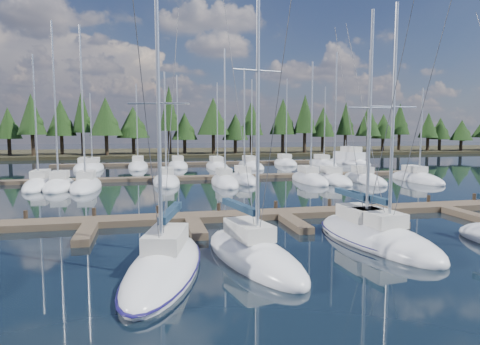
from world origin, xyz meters
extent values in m
plane|color=black|center=(0.00, 30.00, 0.00)|extent=(260.00, 260.00, 0.00)
cube|color=#2C2818|center=(0.00, 90.00, 0.30)|extent=(220.00, 30.00, 0.60)
cube|color=brown|center=(0.00, 18.00, 0.20)|extent=(44.00, 2.00, 0.40)
cube|color=brown|center=(-12.00, 15.00, 0.20)|extent=(0.90, 4.00, 0.40)
cube|color=brown|center=(-6.00, 15.00, 0.20)|extent=(0.90, 4.00, 0.40)
cube|color=brown|center=(0.00, 15.00, 0.20)|extent=(0.90, 4.00, 0.40)
cube|color=brown|center=(6.00, 15.00, 0.20)|extent=(0.90, 4.00, 0.40)
cube|color=brown|center=(12.00, 15.00, 0.20)|extent=(0.90, 4.00, 0.40)
cylinder|color=#2F241A|center=(-16.00, 19.00, 0.45)|extent=(0.26, 0.26, 0.90)
cylinder|color=#2F241A|center=(-12.00, 19.00, 0.45)|extent=(0.26, 0.26, 0.90)
cylinder|color=#2F241A|center=(-8.00, 19.00, 0.45)|extent=(0.26, 0.26, 0.90)
cylinder|color=#2F241A|center=(-4.00, 19.00, 0.45)|extent=(0.26, 0.26, 0.90)
cylinder|color=#2F241A|center=(0.00, 19.00, 0.45)|extent=(0.26, 0.26, 0.90)
cylinder|color=#2F241A|center=(4.00, 19.00, 0.45)|extent=(0.26, 0.26, 0.90)
cylinder|color=#2F241A|center=(8.00, 19.00, 0.45)|extent=(0.26, 0.26, 0.90)
cylinder|color=#2F241A|center=(12.00, 19.00, 0.45)|extent=(0.26, 0.26, 0.90)
cylinder|color=#2F241A|center=(16.00, 19.00, 0.45)|extent=(0.26, 0.26, 0.90)
cube|color=brown|center=(0.00, 40.00, 0.20)|extent=(50.00, 1.80, 0.40)
cube|color=brown|center=(0.00, 60.00, 0.20)|extent=(46.00, 1.80, 0.40)
ellipsoid|color=silver|center=(-8.06, 8.25, 0.15)|extent=(4.76, 9.30, 1.90)
cube|color=beige|center=(-7.95, 8.68, 1.35)|extent=(2.11, 3.13, 0.70)
cylinder|color=silver|center=(-8.17, 7.82, 6.34)|extent=(0.19, 0.19, 10.67)
cylinder|color=silver|center=(-7.69, 9.72, 2.10)|extent=(1.09, 3.83, 0.12)
cube|color=#16293C|center=(-7.69, 9.72, 2.25)|extent=(1.27, 3.72, 0.30)
cylinder|color=silver|center=(-8.17, 7.82, 6.87)|extent=(2.31, 0.65, 0.07)
cylinder|color=#3F3F44|center=(-8.65, 5.96, 6.19)|extent=(0.99, 3.75, 10.98)
cylinder|color=#3F3F44|center=(-7.59, 10.11, 6.19)|extent=(1.21, 4.62, 10.98)
ellipsoid|color=#120D43|center=(-8.06, 8.25, 0.22)|extent=(4.95, 9.67, 0.18)
ellipsoid|color=silver|center=(-4.12, 9.04, 0.15)|extent=(4.24, 8.80, 1.90)
cube|color=beige|center=(-4.21, 9.45, 1.35)|extent=(1.93, 2.94, 0.70)
cylinder|color=silver|center=(-4.03, 8.62, 7.66)|extent=(0.19, 0.19, 13.32)
cylinder|color=silver|center=(-4.42, 10.44, 2.10)|extent=(0.89, 3.66, 0.12)
cube|color=#16293C|center=(-4.42, 10.44, 2.25)|extent=(1.08, 3.55, 0.30)
cylinder|color=silver|center=(-4.03, 8.62, 8.33)|extent=(2.25, 0.54, 0.07)
cylinder|color=#3F3F44|center=(-3.65, 6.85, 7.51)|extent=(0.79, 3.59, 13.63)
cylinder|color=#3F3F44|center=(-4.50, 10.82, 7.51)|extent=(0.97, 4.42, 13.63)
ellipsoid|color=silver|center=(2.97, 10.16, 0.15)|extent=(3.81, 8.55, 1.90)
cube|color=beige|center=(2.93, 10.57, 1.35)|extent=(1.89, 2.81, 0.70)
cylinder|color=silver|center=(3.01, 9.75, 6.41)|extent=(0.18, 0.18, 10.82)
cylinder|color=silver|center=(2.82, 11.56, 2.10)|extent=(0.50, 3.64, 0.12)
cube|color=#16293C|center=(2.82, 11.56, 2.25)|extent=(0.71, 3.50, 0.30)
cylinder|color=silver|center=(3.01, 9.75, 6.95)|extent=(2.65, 0.35, 0.07)
cylinder|color=#3F3F44|center=(3.20, 7.97, 6.26)|extent=(0.41, 3.57, 11.13)
cylinder|color=#3F3F44|center=(2.79, 11.93, 6.26)|extent=(0.49, 4.40, 11.13)
ellipsoid|color=silver|center=(2.55, 11.54, 0.15)|extent=(3.14, 7.74, 1.90)
cube|color=beige|center=(2.53, 11.92, 1.35)|extent=(1.64, 2.51, 0.70)
cylinder|color=silver|center=(2.57, 11.16, 6.42)|extent=(0.17, 0.17, 10.84)
cylinder|color=silver|center=(2.49, 12.84, 2.10)|extent=(0.29, 3.35, 0.12)
cube|color=#16293C|center=(2.49, 12.84, 2.25)|extent=(0.51, 3.21, 0.30)
cylinder|color=silver|center=(2.57, 11.16, 6.96)|extent=(2.48, 0.20, 0.07)
cylinder|color=#3F3F44|center=(2.65, 9.53, 6.27)|extent=(0.20, 3.30, 11.15)
cylinder|color=#3F3F44|center=(2.47, 13.18, 6.27)|extent=(0.24, 4.06, 11.15)
ellipsoid|color=#120D43|center=(2.55, 11.54, 0.22)|extent=(3.26, 8.05, 0.18)
ellipsoid|color=silver|center=(-19.18, 36.65, 0.15)|extent=(2.60, 8.86, 1.90)
cube|color=beige|center=(-19.18, 37.10, 1.35)|extent=(1.43, 2.83, 0.70)
cylinder|color=silver|center=(-19.18, 36.21, 6.98)|extent=(0.16, 0.16, 11.97)
ellipsoid|color=silver|center=(-17.09, 35.26, 0.15)|extent=(2.77, 7.38, 1.90)
cube|color=beige|center=(-17.09, 35.63, 1.35)|extent=(1.52, 2.36, 0.70)
cylinder|color=silver|center=(-17.09, 34.89, 8.46)|extent=(0.16, 0.16, 14.92)
ellipsoid|color=silver|center=(-14.54, 34.81, 0.15)|extent=(2.76, 9.11, 1.90)
cube|color=beige|center=(-14.54, 35.27, 1.35)|extent=(1.52, 2.91, 0.70)
cylinder|color=silver|center=(-14.54, 34.36, 8.28)|extent=(0.16, 0.16, 14.55)
ellipsoid|color=silver|center=(-6.70, 36.81, 0.15)|extent=(2.82, 7.96, 1.90)
cube|color=beige|center=(-6.70, 37.21, 1.35)|extent=(1.55, 2.55, 0.70)
cylinder|color=silver|center=(-6.70, 36.41, 6.34)|extent=(0.16, 0.16, 10.69)
ellipsoid|color=silver|center=(-0.73, 34.94, 0.15)|extent=(2.52, 8.17, 1.90)
cube|color=beige|center=(-0.73, 35.34, 1.35)|extent=(1.38, 2.62, 0.70)
cylinder|color=silver|center=(-0.73, 34.53, 7.45)|extent=(0.16, 0.16, 12.91)
ellipsoid|color=silver|center=(1.77, 36.88, 0.15)|extent=(2.46, 8.32, 1.90)
cube|color=beige|center=(1.77, 37.29, 1.35)|extent=(1.35, 2.66, 0.70)
cylinder|color=silver|center=(1.77, 36.46, 6.65)|extent=(0.16, 0.16, 11.30)
ellipsoid|color=silver|center=(8.84, 35.17, 0.15)|extent=(2.69, 8.61, 1.90)
cube|color=beige|center=(8.84, 35.60, 1.35)|extent=(1.48, 2.76, 0.70)
cylinder|color=silver|center=(8.84, 34.74, 6.98)|extent=(0.16, 0.16, 11.96)
ellipsoid|color=silver|center=(11.13, 34.18, 0.15)|extent=(2.81, 7.91, 1.90)
cube|color=beige|center=(11.13, 34.57, 1.35)|extent=(1.55, 2.53, 0.70)
cylinder|color=silver|center=(11.13, 33.78, 7.45)|extent=(0.16, 0.16, 12.90)
ellipsoid|color=silver|center=(14.71, 33.74, 0.15)|extent=(2.43, 8.69, 1.90)
cube|color=beige|center=(14.71, 34.17, 1.35)|extent=(1.34, 2.78, 0.70)
cylinder|color=silver|center=(14.71, 33.30, 7.59)|extent=(0.16, 0.16, 13.17)
ellipsoid|color=silver|center=(20.78, 33.12, 0.15)|extent=(2.60, 9.06, 1.90)
cube|color=beige|center=(20.78, 33.57, 1.35)|extent=(1.43, 2.90, 0.70)
cylinder|color=silver|center=(20.78, 32.66, 5.63)|extent=(0.16, 0.16, 9.25)
ellipsoid|color=silver|center=(-17.36, 55.10, 0.15)|extent=(2.89, 9.17, 1.90)
cube|color=beige|center=(-17.36, 55.56, 1.35)|extent=(1.59, 2.93, 0.70)
cylinder|color=silver|center=(-17.36, 54.64, 6.78)|extent=(0.16, 0.16, 11.56)
ellipsoid|color=silver|center=(-16.17, 54.37, 0.15)|extent=(2.92, 9.49, 1.90)
cube|color=beige|center=(-16.17, 54.85, 1.35)|extent=(1.61, 3.04, 0.70)
cylinder|color=silver|center=(-16.17, 53.90, 5.85)|extent=(0.16, 0.16, 9.70)
ellipsoid|color=silver|center=(-9.96, 56.15, 0.15)|extent=(2.89, 10.82, 1.90)
cube|color=beige|center=(-9.96, 56.69, 1.35)|extent=(1.59, 3.46, 0.70)
cylinder|color=silver|center=(-9.96, 55.61, 6.65)|extent=(0.16, 0.16, 11.30)
ellipsoid|color=silver|center=(-4.09, 55.82, 0.15)|extent=(2.88, 8.00, 1.90)
cube|color=beige|center=(-4.09, 56.22, 1.35)|extent=(1.58, 2.56, 0.70)
cylinder|color=silver|center=(-4.09, 55.42, 7.34)|extent=(0.16, 0.16, 12.68)
ellipsoid|color=silver|center=(1.46, 53.23, 0.15)|extent=(2.90, 11.14, 1.90)
cube|color=beige|center=(1.46, 53.79, 1.35)|extent=(1.59, 3.57, 0.70)
cylinder|color=silver|center=(1.46, 52.68, 6.70)|extent=(0.16, 0.16, 11.41)
ellipsoid|color=silver|center=(6.62, 53.29, 0.15)|extent=(2.99, 10.73, 1.90)
cube|color=beige|center=(6.62, 53.83, 1.35)|extent=(1.64, 3.43, 0.70)
cylinder|color=silver|center=(6.62, 52.75, 7.01)|extent=(0.16, 0.16, 12.03)
ellipsoid|color=silver|center=(13.26, 56.84, 0.15)|extent=(2.99, 7.69, 1.90)
cube|color=beige|center=(13.26, 57.22, 1.35)|extent=(1.64, 2.46, 0.70)
cylinder|color=silver|center=(13.26, 56.45, 7.34)|extent=(0.16, 0.16, 12.67)
ellipsoid|color=silver|center=(18.64, 54.28, 0.15)|extent=(2.75, 9.43, 1.90)
cube|color=beige|center=(18.64, 54.75, 1.35)|extent=(1.51, 3.02, 0.70)
cylinder|color=silver|center=(18.64, 53.81, 6.65)|extent=(0.16, 0.16, 11.30)
ellipsoid|color=silver|center=(24.28, 56.55, 0.10)|extent=(5.80, 9.89, 1.88)
cube|color=silver|center=(24.28, 56.55, 1.36)|extent=(3.79, 5.63, 1.25)
cube|color=beige|center=(24.42, 56.10, 2.40)|extent=(2.63, 3.65, 0.94)
cylinder|color=silver|center=(24.00, 57.44, 3.02)|extent=(0.10, 0.10, 1.67)
cylinder|color=black|center=(-35.20, 83.40, 2.20)|extent=(0.70, 0.70, 3.20)
cone|color=black|center=(-35.20, 83.40, 6.91)|extent=(4.90, 4.90, 6.22)
ellipsoid|color=black|center=(-34.70, 83.40, 5.49)|extent=(2.94, 2.94, 2.94)
cylinder|color=black|center=(-30.11, 80.20, 2.62)|extent=(0.70, 0.70, 4.04)
cone|color=black|center=(-30.11, 80.20, 8.57)|extent=(5.33, 5.33, 7.86)
ellipsoid|color=black|center=(-29.61, 80.20, 6.78)|extent=(3.20, 3.20, 3.20)
cylinder|color=black|center=(-25.42, 83.34, 2.47)|extent=(0.70, 0.70, 3.75)
cone|color=black|center=(-25.42, 83.34, 7.99)|extent=(5.83, 5.83, 7.29)
ellipsoid|color=black|center=(-24.92, 83.34, 6.33)|extent=(3.50, 3.50, 3.50)
cylinder|color=black|center=(-21.24, 82.51, 2.79)|extent=(0.70, 0.70, 4.39)
cone|color=black|center=(-21.24, 82.51, 9.25)|extent=(4.06, 4.06, 8.53)
ellipsoid|color=black|center=(-20.74, 82.51, 7.30)|extent=(2.43, 2.43, 2.43)
cylinder|color=black|center=(-16.34, 78.80, 2.53)|extent=(0.70, 0.70, 3.85)
cone|color=black|center=(-16.34, 78.80, 8.20)|extent=(6.28, 6.28, 7.49)
ellipsoid|color=black|center=(-15.84, 78.80, 6.48)|extent=(3.77, 3.77, 3.77)
cylinder|color=black|center=(-11.28, 82.39, 2.25)|extent=(0.70, 0.70, 3.30)
cone|color=black|center=(-11.28, 82.39, 7.12)|extent=(6.75, 6.75, 6.43)
ellipsoid|color=black|center=(-10.78, 82.39, 5.65)|extent=(4.05, 4.05, 4.05)
cylinder|color=black|center=(-3.95, 80.91, 2.97)|extent=(0.70, 0.70, 4.75)
cone|color=black|center=(-3.95, 80.91, 9.96)|extent=(4.26, 4.26, 9.23)
ellipsoid|color=black|center=(-3.45, 80.91, 7.85)|extent=(2.55, 2.55, 2.55)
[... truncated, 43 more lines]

